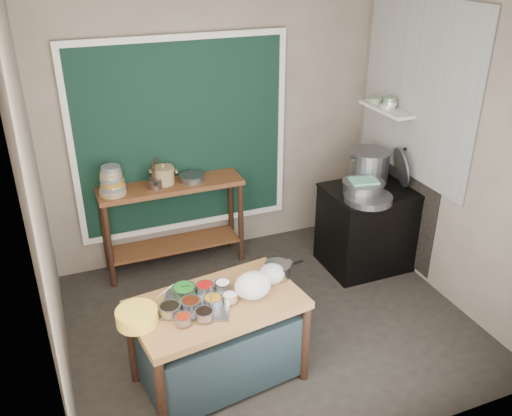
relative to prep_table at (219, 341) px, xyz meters
name	(u,v)px	position (x,y,z in m)	size (l,w,h in m)	color
floor	(270,323)	(0.65, 0.51, -0.39)	(3.50, 3.00, 0.02)	#29241F
back_wall	(214,128)	(0.65, 2.02, 1.02)	(3.50, 0.02, 2.80)	#786B5D
left_wall	(39,220)	(-1.11, 0.51, 1.02)	(0.02, 3.00, 2.80)	#786B5D
right_wall	(450,153)	(2.41, 0.51, 1.02)	(0.02, 3.00, 2.80)	#786B5D
curtain_panel	(183,138)	(0.30, 1.98, 0.98)	(2.10, 0.02, 1.90)	black
curtain_frame	(183,138)	(0.30, 1.97, 0.98)	(2.22, 0.03, 2.02)	beige
tile_panel	(417,90)	(2.38, 1.06, 1.48)	(0.02, 1.70, 1.70)	#B2B2AA
soot_patch	(397,195)	(2.39, 1.16, 0.32)	(0.01, 1.30, 1.30)	black
wall_shelf	(387,109)	(2.28, 1.36, 1.23)	(0.22, 0.70, 0.03)	beige
prep_table	(219,341)	(0.00, 0.00, 0.00)	(1.25, 0.72, 0.75)	#955F36
back_counter	(174,225)	(0.10, 1.79, 0.10)	(1.45, 0.40, 0.95)	brown
stove_block	(368,228)	(2.00, 1.06, 0.05)	(0.90, 0.68, 0.85)	black
stove_top	(372,190)	(2.00, 1.06, 0.49)	(0.92, 0.69, 0.03)	black
condiment_tray	(197,305)	(-0.16, 0.00, 0.39)	(0.49, 0.35, 0.02)	gray
condiment_bowls	(196,300)	(-0.16, 0.01, 0.43)	(0.58, 0.47, 0.07)	gray
yellow_basin	(137,317)	(-0.59, -0.03, 0.43)	(0.29, 0.29, 0.11)	gold
saucepan	(277,271)	(0.54, 0.13, 0.43)	(0.22, 0.22, 0.12)	gray
plastic_bag_a	(253,285)	(0.27, -0.04, 0.48)	(0.27, 0.23, 0.21)	white
plastic_bag_b	(271,274)	(0.47, 0.08, 0.45)	(0.21, 0.18, 0.16)	white
bowl_stack	(112,182)	(-0.46, 1.75, 0.70)	(0.26, 0.26, 0.29)	tan
utensil_cup	(155,183)	(-0.06, 1.76, 0.62)	(0.16, 0.16, 0.10)	gray
ceramic_crock	(164,176)	(0.04, 1.82, 0.65)	(0.23, 0.23, 0.16)	#8F764E
wide_bowl	(192,178)	(0.32, 1.78, 0.61)	(0.26, 0.26, 0.06)	gray
stock_pot	(369,167)	(2.05, 1.24, 0.67)	(0.43, 0.43, 0.34)	gray
pot_lid	(401,167)	(2.30, 1.03, 0.71)	(0.41, 0.41, 0.02)	gray
steamer	(363,188)	(1.84, 0.98, 0.57)	(0.43, 0.43, 0.14)	gray
green_cloth	(364,181)	(1.84, 0.98, 0.65)	(0.26, 0.20, 0.02)	#64A789
shallow_pan	(368,198)	(1.80, 0.83, 0.54)	(0.47, 0.47, 0.06)	gray
shelf_bowl_stack	(390,103)	(2.28, 1.32, 1.29)	(0.15, 0.15, 0.12)	silver
shelf_bowl_green	(376,100)	(2.28, 1.56, 1.26)	(0.14, 0.14, 0.05)	gray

